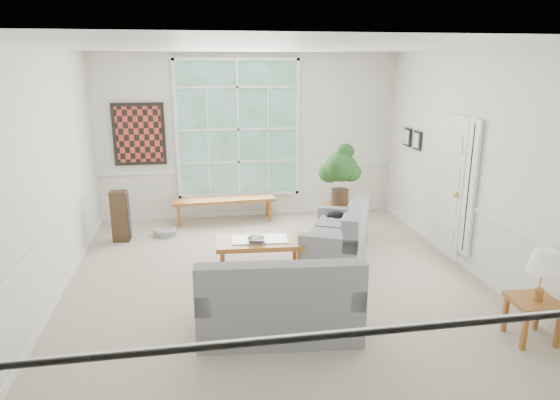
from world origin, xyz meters
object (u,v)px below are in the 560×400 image
Objects in this scene: loveseat_right at (336,231)px; loveseat_front at (279,292)px; side_table at (531,319)px; end_table at (338,219)px; coffee_table at (260,255)px.

loveseat_right is 2.25m from loveseat_front.
side_table is at bearing -8.08° from loveseat_front.
end_table is at bearing 68.25° from loveseat_front.
loveseat_front is at bearing 166.48° from side_table.
loveseat_right is at bearing 15.53° from coffee_table.
loveseat_front is at bearing -117.20° from end_table.
loveseat_right is at bearing 63.74° from loveseat_front.
loveseat_front is 3.68× the size of side_table.
end_table is (0.35, 1.07, -0.17)m from loveseat_right.
loveseat_front is 2.66m from side_table.
loveseat_front is (-1.18, -1.92, 0.04)m from loveseat_right.
loveseat_front is 3.36× the size of end_table.
coffee_table is 3.44m from side_table.
coffee_table is 2.00m from end_table.
loveseat_front reaches higher than end_table.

